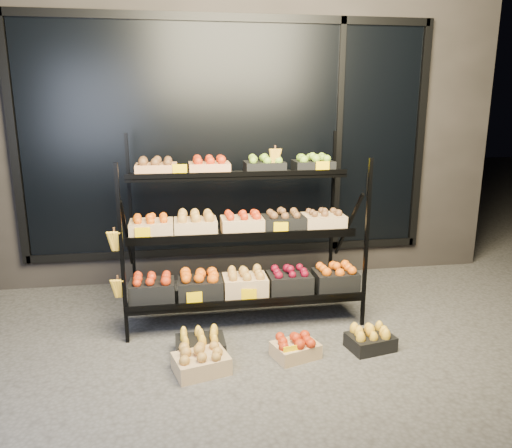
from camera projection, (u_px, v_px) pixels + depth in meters
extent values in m
plane|color=#514F4C|center=(252.00, 343.00, 4.15)|extent=(24.00, 24.00, 0.00)
cube|color=#2D2826|center=(220.00, 117.00, 6.21)|extent=(6.00, 2.00, 3.50)
cube|color=black|center=(229.00, 140.00, 5.28)|extent=(4.20, 0.04, 2.40)
cube|color=black|center=(231.00, 249.00, 5.56)|extent=(4.30, 0.06, 0.08)
cube|color=black|center=(228.00, 17.00, 4.97)|extent=(4.30, 0.06, 0.08)
cube|color=black|center=(13.00, 143.00, 4.93)|extent=(0.08, 0.06, 2.50)
cube|color=black|center=(420.00, 137.00, 5.60)|extent=(0.08, 0.06, 2.50)
cube|color=black|center=(339.00, 138.00, 5.45)|extent=(0.06, 0.06, 2.50)
cylinder|color=black|center=(368.00, 183.00, 5.60)|extent=(0.02, 0.02, 0.25)
cube|color=black|center=(122.00, 256.00, 3.98)|extent=(0.03, 0.03, 1.50)
cube|color=black|center=(366.00, 245.00, 4.30)|extent=(0.03, 0.03, 1.50)
cube|color=black|center=(131.00, 219.00, 4.89)|extent=(0.03, 0.03, 1.66)
cube|color=black|center=(332.00, 211.00, 5.21)|extent=(0.03, 0.03, 1.66)
cube|color=black|center=(246.00, 297.00, 4.42)|extent=(2.05, 0.42, 0.03)
cube|color=black|center=(250.00, 302.00, 4.22)|extent=(2.05, 0.02, 0.05)
cube|color=black|center=(241.00, 234.00, 4.58)|extent=(2.05, 0.40, 0.03)
cube|color=black|center=(244.00, 236.00, 4.39)|extent=(2.05, 0.02, 0.05)
cube|color=black|center=(237.00, 175.00, 4.75)|extent=(2.05, 0.40, 0.03)
cube|color=black|center=(239.00, 174.00, 4.56)|extent=(2.05, 0.02, 0.05)
cube|color=tan|center=(157.00, 170.00, 4.62)|extent=(0.38, 0.28, 0.11)
ellipsoid|color=brown|center=(156.00, 160.00, 4.59)|extent=(0.32, 0.24, 0.07)
cube|color=tan|center=(209.00, 168.00, 4.69)|extent=(0.38, 0.28, 0.11)
ellipsoid|color=red|center=(209.00, 159.00, 4.67)|extent=(0.32, 0.24, 0.07)
cube|color=black|center=(264.00, 167.00, 4.77)|extent=(0.38, 0.28, 0.11)
ellipsoid|color=#88B92E|center=(264.00, 158.00, 4.75)|extent=(0.32, 0.24, 0.07)
cube|color=black|center=(313.00, 166.00, 4.85)|extent=(0.38, 0.28, 0.11)
ellipsoid|color=#88B92E|center=(313.00, 157.00, 4.83)|extent=(0.32, 0.24, 0.07)
cube|color=tan|center=(152.00, 229.00, 4.44)|extent=(0.38, 0.28, 0.14)
ellipsoid|color=#DE5D0B|center=(151.00, 218.00, 4.41)|extent=(0.32, 0.24, 0.07)
cube|color=tan|center=(196.00, 227.00, 4.50)|extent=(0.38, 0.28, 0.14)
ellipsoid|color=#BD8335|center=(195.00, 216.00, 4.47)|extent=(0.32, 0.24, 0.07)
cube|color=tan|center=(242.00, 225.00, 4.56)|extent=(0.38, 0.28, 0.14)
ellipsoid|color=red|center=(242.00, 214.00, 4.54)|extent=(0.32, 0.24, 0.07)
cube|color=black|center=(283.00, 223.00, 4.62)|extent=(0.38, 0.28, 0.14)
ellipsoid|color=brown|center=(284.00, 213.00, 4.60)|extent=(0.32, 0.24, 0.07)
cube|color=tan|center=(323.00, 222.00, 4.68)|extent=(0.38, 0.28, 0.14)
ellipsoid|color=brown|center=(324.00, 211.00, 4.66)|extent=(0.32, 0.24, 0.07)
cube|color=black|center=(152.00, 292.00, 4.27)|extent=(0.38, 0.28, 0.18)
ellipsoid|color=red|center=(152.00, 278.00, 4.24)|extent=(0.32, 0.24, 0.07)
cube|color=black|center=(200.00, 289.00, 4.33)|extent=(0.38, 0.28, 0.18)
ellipsoid|color=#DE5D0B|center=(200.00, 276.00, 4.30)|extent=(0.32, 0.24, 0.07)
cube|color=tan|center=(245.00, 286.00, 4.39)|extent=(0.38, 0.28, 0.18)
ellipsoid|color=#BD8335|center=(245.00, 273.00, 4.36)|extent=(0.32, 0.24, 0.07)
cube|color=black|center=(290.00, 283.00, 4.45)|extent=(0.38, 0.28, 0.18)
ellipsoid|color=maroon|center=(290.00, 271.00, 4.42)|extent=(0.32, 0.24, 0.07)
cube|color=black|center=(335.00, 281.00, 4.52)|extent=(0.38, 0.28, 0.18)
ellipsoid|color=#DE5D0B|center=(336.00, 268.00, 4.49)|extent=(0.32, 0.24, 0.07)
ellipsoid|color=yellow|center=(114.00, 230.00, 3.94)|extent=(0.14, 0.08, 0.22)
ellipsoid|color=yellow|center=(117.00, 278.00, 4.04)|extent=(0.14, 0.08, 0.22)
ellipsoid|color=yellow|center=(275.00, 148.00, 4.64)|extent=(0.14, 0.08, 0.22)
cube|color=#FFC700|center=(143.00, 234.00, 4.29)|extent=(0.13, 0.01, 0.12)
cube|color=#FFC700|center=(281.00, 229.00, 4.47)|extent=(0.13, 0.01, 0.12)
cube|color=#FFC700|center=(323.00, 168.00, 4.71)|extent=(0.13, 0.01, 0.12)
cube|color=#FFC700|center=(180.00, 171.00, 4.50)|extent=(0.13, 0.01, 0.12)
cube|color=#FFC700|center=(195.00, 299.00, 4.19)|extent=(0.13, 0.01, 0.12)
cube|color=#FFC700|center=(249.00, 296.00, 4.26)|extent=(0.13, 0.01, 0.12)
cube|color=#FFC700|center=(291.00, 358.00, 3.79)|extent=(0.13, 0.01, 0.12)
cube|color=tan|center=(201.00, 364.00, 3.69)|extent=(0.45, 0.38, 0.13)
ellipsoid|color=#BD8335|center=(201.00, 352.00, 3.67)|extent=(0.38, 0.32, 0.07)
cube|color=black|center=(200.00, 347.00, 3.94)|extent=(0.39, 0.29, 0.13)
ellipsoid|color=yellow|center=(200.00, 336.00, 3.92)|extent=(0.33, 0.24, 0.07)
cube|color=tan|center=(295.00, 350.00, 3.91)|extent=(0.40, 0.34, 0.12)
ellipsoid|color=red|center=(296.00, 340.00, 3.89)|extent=(0.34, 0.29, 0.07)
cube|color=black|center=(370.00, 342.00, 4.04)|extent=(0.40, 0.32, 0.12)
ellipsoid|color=yellow|center=(371.00, 332.00, 4.01)|extent=(0.33, 0.27, 0.07)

